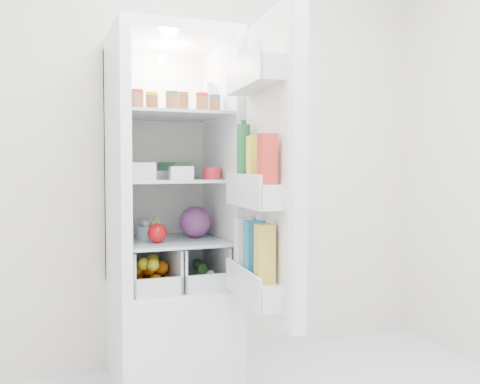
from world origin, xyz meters
name	(u,v)px	position (x,y,z in m)	size (l,w,h in m)	color
room_walls	(326,16)	(0.00, 0.00, 1.59)	(3.02, 3.02, 2.61)	silver
refrigerator	(170,253)	(-0.20, 1.25, 0.67)	(0.60, 0.60, 1.80)	white
shelf_low	(173,241)	(-0.20, 1.19, 0.74)	(0.49, 0.53, 0.01)	#AFC0CD
shelf_mid	(172,181)	(-0.20, 1.19, 1.05)	(0.49, 0.53, 0.01)	#AFC0CD
shelf_top	(172,116)	(-0.20, 1.19, 1.38)	(0.49, 0.53, 0.01)	#AFC0CD
crisper_left	(149,268)	(-0.32, 1.19, 0.61)	(0.23, 0.46, 0.22)	silver
crisper_right	(196,264)	(-0.08, 1.19, 0.61)	(0.23, 0.46, 0.22)	silver
condiment_jars	(173,104)	(-0.21, 1.13, 1.43)	(0.46, 0.34, 0.08)	#B21919
squeeze_bottle	(209,100)	(0.01, 1.23, 1.48)	(0.05, 0.05, 0.18)	silver
tub_white	(142,171)	(-0.37, 1.11, 1.10)	(0.13, 0.13, 0.08)	silver
tub_cream	(181,173)	(-0.18, 1.08, 1.09)	(0.11, 0.11, 0.06)	silver
tin_red	(212,173)	(-0.01, 1.12, 1.09)	(0.09, 0.09, 0.06)	red
foil_tray	(164,175)	(-0.21, 1.34, 1.08)	(0.17, 0.12, 0.04)	silver
tub_green	(175,170)	(-0.14, 1.35, 1.10)	(0.11, 0.15, 0.09)	#45985E
red_cabbage	(195,222)	(-0.07, 1.21, 0.83)	(0.17, 0.17, 0.17)	#511B4D
bell_pepper	(157,233)	(-0.30, 1.09, 0.80)	(0.10, 0.10, 0.10)	#B40B0E
mushroom_bowl	(151,232)	(-0.30, 1.24, 0.78)	(0.15, 0.15, 0.07)	#93BEDB
citrus_pile	(150,274)	(-0.32, 1.16, 0.58)	(0.20, 0.31, 0.16)	orange
veg_pile	(197,273)	(-0.07, 1.18, 0.56)	(0.16, 0.30, 0.10)	#204D19
fridge_door	(267,173)	(0.07, 0.61, 1.09)	(0.22, 0.60, 1.30)	white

